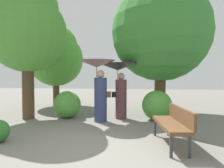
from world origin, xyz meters
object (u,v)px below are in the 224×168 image
object	(u,v)px
person_left	(98,79)
person_right	(119,78)
tree_near_right	(161,25)
tree_near_left	(56,55)
park_bench	(174,122)
tree_mid_left	(27,26)

from	to	relation	value
person_left	person_right	size ratio (longest dim) A/B	1.03
tree_near_right	tree_near_left	bearing A→B (deg)	162.27
person_left	tree_near_right	distance (m)	3.43
park_bench	tree_mid_left	world-z (taller)	tree_mid_left
person_left	park_bench	world-z (taller)	person_left
park_bench	tree_near_right	size ratio (longest dim) A/B	0.27
tree_near_right	person_right	bearing A→B (deg)	-146.87
person_right	tree_near_left	distance (m)	4.55
tree_near_right	tree_mid_left	distance (m)	5.00
person_left	tree_near_left	size ratio (longest dim) A/B	0.49
park_bench	person_right	bearing A→B (deg)	-157.56
park_bench	tree_near_left	xyz separation A→B (m)	(-4.96, 5.17, 2.11)
person_right	tree_near_right	bearing A→B (deg)	-65.34
tree_mid_left	tree_near_left	bearing A→B (deg)	95.61
park_bench	tree_mid_left	xyz separation A→B (m)	(-4.66, 2.09, 2.79)
park_bench	tree_near_right	world-z (taller)	tree_near_right
person_left	tree_near_left	world-z (taller)	tree_near_left
person_left	tree_near_left	distance (m)	4.47
person_right	tree_near_left	bearing A→B (deg)	44.61
park_bench	tree_near_right	bearing A→B (deg)	170.80
person_right	tree_near_left	world-z (taller)	tree_near_left
person_left	tree_near_right	bearing A→B (deg)	-62.89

